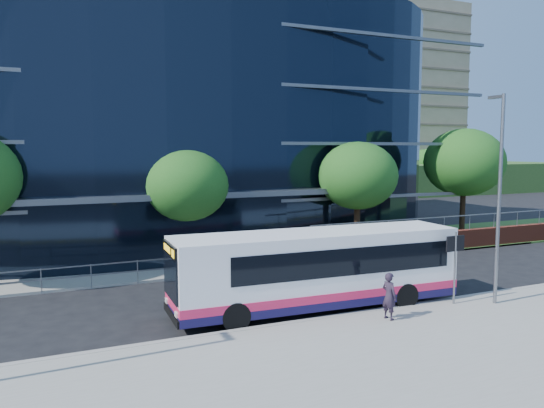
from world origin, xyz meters
name	(u,v)px	position (x,y,z in m)	size (l,w,h in m)	color
ground	(331,310)	(0.00, 0.00, 0.00)	(200.00, 200.00, 0.00)	black
pavement_near	(418,355)	(0.00, -5.00, 0.07)	(80.00, 8.00, 0.15)	gray
kerb	(345,316)	(0.00, -1.00, 0.08)	(80.00, 0.25, 0.16)	gray
yellow_line_outer	(343,316)	(0.00, -0.80, 0.01)	(80.00, 0.08, 0.01)	gold
yellow_line_inner	(340,315)	(0.00, -0.65, 0.01)	(80.00, 0.08, 0.01)	gold
far_forecourt	(124,265)	(-6.00, 11.00, 0.05)	(50.00, 8.00, 0.10)	gray
grass_verge	(533,229)	(24.00, 11.00, 0.06)	(36.00, 8.00, 0.12)	#2D511E
glass_office	(128,121)	(-4.00, 20.85, 8.00)	(44.00, 23.10, 16.00)	black
retaining_wall	(538,233)	(20.00, 7.30, 0.61)	(34.00, 0.40, 2.11)	maroon
guard_railings	(91,270)	(-8.00, 7.00, 0.82)	(24.00, 0.05, 1.10)	slate
apartment_block	(323,117)	(32.00, 57.21, 11.11)	(60.00, 42.00, 30.00)	#2D511E
street_sign	(455,253)	(4.50, -1.59, 2.15)	(0.85, 0.09, 2.80)	slate
tree_far_b	(187,186)	(-3.00, 9.50, 4.21)	(4.29, 4.29, 6.05)	black
tree_far_c	(358,176)	(7.00, 9.00, 4.54)	(4.62, 4.62, 6.51)	black
tree_far_d	(464,162)	(16.00, 10.00, 5.19)	(5.28, 5.28, 7.44)	black
tree_dist_e	(335,161)	(24.00, 40.00, 4.54)	(4.62, 4.62, 6.51)	black
tree_dist_f	(426,162)	(40.00, 42.00, 4.21)	(4.29, 4.29, 6.05)	black
streetlight_east	(499,193)	(6.00, -2.17, 4.44)	(0.15, 0.77, 8.00)	slate
city_bus	(320,268)	(-0.37, 0.29, 1.59)	(11.20, 3.01, 3.00)	white
pedestrian	(389,296)	(1.07, -2.11, 0.98)	(0.61, 0.40, 1.67)	#281D2C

